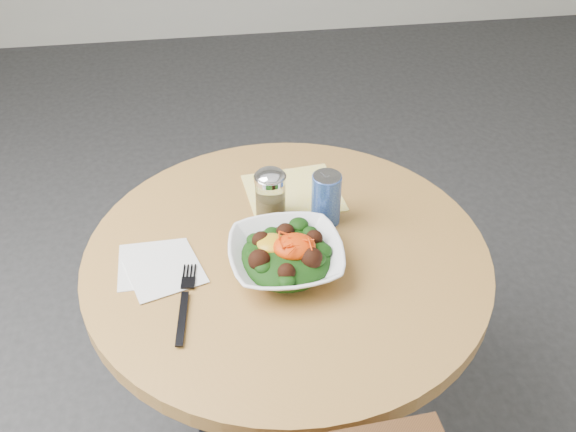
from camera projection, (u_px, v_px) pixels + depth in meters
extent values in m
cylinder|color=black|center=(287.00, 364.00, 1.67)|extent=(0.10, 0.10, 0.71)
cylinder|color=#C78748|center=(287.00, 258.00, 1.44)|extent=(0.90, 0.90, 0.04)
cube|color=yellow|center=(293.00, 193.00, 1.59)|extent=(0.25, 0.23, 0.00)
cube|color=silver|center=(154.00, 264.00, 1.39)|extent=(0.15, 0.15, 0.00)
cube|color=silver|center=(165.00, 270.00, 1.37)|extent=(0.19, 0.19, 0.00)
imported|color=white|center=(286.00, 258.00, 1.36)|extent=(0.25, 0.25, 0.06)
ellipsoid|color=black|center=(286.00, 258.00, 1.36)|extent=(0.20, 0.20, 0.07)
ellipsoid|color=gold|center=(272.00, 243.00, 1.35)|extent=(0.06, 0.06, 0.02)
ellipsoid|color=red|center=(294.00, 246.00, 1.34)|extent=(0.09, 0.08, 0.04)
cube|color=black|center=(182.00, 318.00, 1.26)|extent=(0.03, 0.14, 0.00)
cube|color=black|center=(189.00, 277.00, 1.35)|extent=(0.04, 0.08, 0.00)
cylinder|color=silver|center=(271.00, 199.00, 1.48)|extent=(0.07, 0.07, 0.11)
cylinder|color=#9A8248|center=(271.00, 207.00, 1.49)|extent=(0.06, 0.06, 0.06)
cylinder|color=silver|center=(270.00, 178.00, 1.44)|extent=(0.07, 0.07, 0.01)
ellipsoid|color=silver|center=(270.00, 176.00, 1.44)|extent=(0.07, 0.07, 0.03)
cylinder|color=#0D1F97|center=(326.00, 199.00, 1.47)|extent=(0.07, 0.07, 0.13)
cylinder|color=silver|center=(327.00, 176.00, 1.43)|extent=(0.06, 0.06, 0.00)
cube|color=silver|center=(325.00, 173.00, 1.43)|extent=(0.02, 0.02, 0.00)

